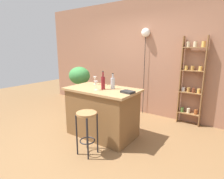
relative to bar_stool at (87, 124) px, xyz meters
name	(u,v)px	position (x,y,z in m)	size (l,w,h in m)	color
ground	(92,141)	(-0.21, 0.35, -0.50)	(12.00, 12.00, 0.00)	brown
back_wall	(142,58)	(-0.21, 2.30, 0.90)	(6.40, 0.10, 2.80)	#9E6B51
kitchen_counter	(102,112)	(-0.21, 0.65, -0.04)	(1.33, 0.77, 0.91)	brown
bar_stool	(87,124)	(0.00, 0.00, 0.00)	(0.31, 0.31, 0.69)	black
spice_shelf	(192,81)	(1.02, 2.16, 0.46)	(0.47, 0.15, 1.88)	olive
plant_stool	(81,105)	(-1.40, 1.28, -0.28)	(0.30, 0.30, 0.44)	#2D2823
potted_plant	(79,77)	(-1.40, 1.28, 0.43)	(0.54, 0.49, 0.75)	#935B3D
bottle_spirits_clear	(113,83)	(-0.03, 0.74, 0.52)	(0.08, 0.08, 0.29)	#B2B2B7
bottle_wine_red	(103,83)	(-0.15, 0.61, 0.53)	(0.07, 0.07, 0.33)	maroon
wine_glass_left	(95,79)	(-0.58, 0.90, 0.53)	(0.07, 0.07, 0.16)	silver
wine_glass_center	(96,84)	(-0.22, 0.49, 0.53)	(0.07, 0.07, 0.16)	silver
wine_glass_right	(103,79)	(-0.40, 0.94, 0.53)	(0.07, 0.07, 0.16)	silver
cookbook	(128,92)	(0.35, 0.63, 0.43)	(0.21, 0.15, 0.04)	black
pendant_globe_light	(146,34)	(-0.09, 2.19, 1.46)	(0.21, 0.21, 2.10)	black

